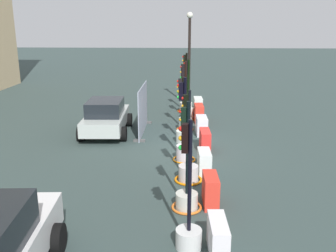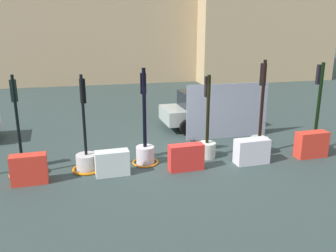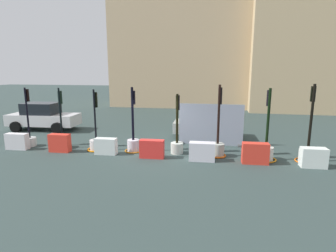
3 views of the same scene
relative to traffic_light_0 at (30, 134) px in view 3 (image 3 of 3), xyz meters
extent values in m
plane|color=#31413E|center=(6.68, 0.24, -0.62)|extent=(120.00, 120.00, 0.00)
cylinder|color=silver|center=(0.00, -0.01, -0.39)|extent=(0.60, 0.60, 0.45)
cylinder|color=black|center=(0.00, -0.01, 1.12)|extent=(0.09, 0.09, 2.58)
cube|color=black|center=(-0.01, 0.10, 2.01)|extent=(0.19, 0.15, 0.63)
sphere|color=red|center=(-0.02, 0.19, 2.22)|extent=(0.11, 0.11, 0.11)
sphere|color=orange|center=(-0.02, 0.19, 2.01)|extent=(0.11, 0.11, 0.11)
sphere|color=green|center=(-0.02, 0.19, 1.80)|extent=(0.11, 0.11, 0.11)
cylinder|color=beige|center=(1.84, 0.03, -0.39)|extent=(0.61, 0.61, 0.46)
cylinder|color=black|center=(1.84, 0.03, 1.13)|extent=(0.09, 0.09, 2.57)
cube|color=black|center=(1.82, 0.14, 1.94)|extent=(0.17, 0.16, 0.64)
sphere|color=red|center=(1.80, 0.22, 2.15)|extent=(0.09, 0.09, 0.09)
sphere|color=orange|center=(1.80, 0.22, 1.94)|extent=(0.09, 0.09, 0.09)
sphere|color=green|center=(1.80, 0.22, 1.73)|extent=(0.09, 0.09, 0.09)
torus|color=orange|center=(1.84, 0.03, -0.58)|extent=(0.85, 0.85, 0.07)
cylinder|color=silver|center=(3.71, -0.02, -0.36)|extent=(0.64, 0.64, 0.52)
cylinder|color=black|center=(3.71, -0.02, 1.14)|extent=(0.09, 0.09, 2.46)
cube|color=black|center=(3.73, 0.09, 1.86)|extent=(0.18, 0.17, 0.73)
sphere|color=red|center=(3.75, 0.18, 2.10)|extent=(0.10, 0.10, 0.10)
sphere|color=orange|center=(3.75, 0.18, 1.86)|extent=(0.10, 0.10, 0.10)
sphere|color=green|center=(3.75, 0.18, 1.62)|extent=(0.10, 0.10, 0.10)
torus|color=orange|center=(3.71, -0.02, -0.58)|extent=(0.91, 0.91, 0.07)
cylinder|color=silver|center=(5.57, 0.13, -0.33)|extent=(0.59, 0.59, 0.57)
cylinder|color=black|center=(5.57, 0.13, 1.22)|extent=(0.12, 0.12, 2.53)
cube|color=black|center=(5.57, 0.26, 1.98)|extent=(0.17, 0.16, 0.64)
sphere|color=red|center=(5.57, 0.36, 2.20)|extent=(0.11, 0.11, 0.11)
sphere|color=orange|center=(5.57, 0.36, 1.98)|extent=(0.11, 0.11, 0.11)
sphere|color=green|center=(5.57, 0.36, 1.77)|extent=(0.11, 0.11, 0.11)
torus|color=orange|center=(5.57, 0.13, -0.58)|extent=(0.85, 0.85, 0.06)
cylinder|color=beige|center=(7.70, 0.19, -0.36)|extent=(0.59, 0.59, 0.52)
cylinder|color=black|center=(7.70, 0.19, 1.05)|extent=(0.11, 0.11, 2.29)
cube|color=black|center=(7.71, 0.32, 1.79)|extent=(0.17, 0.16, 0.67)
sphere|color=red|center=(7.71, 0.42, 2.01)|extent=(0.11, 0.11, 0.11)
sphere|color=orange|center=(7.71, 0.42, 1.79)|extent=(0.11, 0.11, 0.11)
sphere|color=green|center=(7.71, 0.42, 1.56)|extent=(0.11, 0.11, 0.11)
cylinder|color=#AAAFA5|center=(9.59, 0.11, -0.32)|extent=(0.61, 0.61, 0.60)
cylinder|color=black|center=(9.59, 0.11, 1.31)|extent=(0.11, 0.11, 2.65)
cube|color=black|center=(9.62, 0.24, 2.14)|extent=(0.18, 0.18, 0.74)
sphere|color=red|center=(9.64, 0.33, 2.38)|extent=(0.09, 0.09, 0.09)
sphere|color=orange|center=(9.64, 0.33, 2.14)|extent=(0.09, 0.09, 0.09)
sphere|color=green|center=(9.64, 0.33, 1.89)|extent=(0.09, 0.09, 0.09)
torus|color=orange|center=(9.59, 0.11, -0.57)|extent=(0.80, 0.80, 0.08)
cylinder|color=silver|center=(11.67, -0.04, -0.32)|extent=(0.63, 0.63, 0.60)
cylinder|color=black|center=(11.67, -0.04, 1.25)|extent=(0.11, 0.11, 2.54)
cube|color=black|center=(11.66, 0.09, 2.09)|extent=(0.19, 0.17, 0.67)
sphere|color=red|center=(11.64, 0.18, 2.32)|extent=(0.11, 0.11, 0.11)
sphere|color=orange|center=(11.64, 0.18, 2.09)|extent=(0.11, 0.11, 0.11)
sphere|color=green|center=(11.64, 0.18, 1.87)|extent=(0.11, 0.11, 0.11)
torus|color=orange|center=(11.67, -0.04, -0.58)|extent=(0.93, 0.93, 0.06)
cylinder|color=beige|center=(13.40, 0.07, -0.35)|extent=(0.71, 0.71, 0.52)
cylinder|color=black|center=(13.40, 0.07, 1.31)|extent=(0.11, 0.11, 2.80)
cube|color=black|center=(13.40, 0.18, 2.28)|extent=(0.18, 0.13, 0.64)
sphere|color=red|center=(13.41, 0.26, 2.50)|extent=(0.11, 0.11, 0.11)
sphere|color=orange|center=(13.41, 0.26, 2.28)|extent=(0.11, 0.11, 0.11)
sphere|color=green|center=(13.41, 0.26, 2.07)|extent=(0.11, 0.11, 0.11)
torus|color=orange|center=(13.40, 0.07, -0.59)|extent=(0.99, 0.99, 0.05)
cube|color=silver|center=(-0.21, -0.65, -0.21)|extent=(1.12, 0.43, 0.80)
cube|color=red|center=(2.12, -0.63, -0.18)|extent=(1.01, 0.44, 0.87)
cube|color=silver|center=(4.45, -0.57, -0.23)|extent=(1.02, 0.46, 0.76)
cube|color=red|center=(6.71, -0.70, -0.20)|extent=(1.10, 0.43, 0.82)
cube|color=silver|center=(8.94, -0.65, -0.21)|extent=(1.12, 0.53, 0.81)
cube|color=red|center=(11.16, -0.60, -0.17)|extent=(1.10, 0.49, 0.88)
cube|color=white|center=(13.42, -0.62, -0.21)|extent=(1.01, 0.51, 0.81)
cube|color=#B2BCB7|center=(8.92, 3.73, 0.01)|extent=(3.94, 1.89, 0.61)
cube|color=black|center=(8.78, 3.73, 0.64)|extent=(2.04, 1.60, 0.65)
cylinder|color=black|center=(7.76, 2.77, -0.30)|extent=(0.65, 0.31, 0.64)
cylinder|color=black|center=(7.68, 4.59, -0.30)|extent=(0.65, 0.31, 0.64)
cylinder|color=black|center=(10.16, 2.87, -0.30)|extent=(0.65, 0.31, 0.64)
cylinder|color=black|center=(10.08, 4.70, -0.30)|extent=(0.65, 0.31, 0.64)
cube|color=silver|center=(-1.79, 3.71, 0.09)|extent=(4.61, 2.00, 0.72)
cube|color=black|center=(-1.93, 3.70, 0.82)|extent=(2.21, 1.63, 0.73)
cylinder|color=black|center=(-0.47, 4.71, -0.27)|extent=(0.71, 0.33, 0.69)
cylinder|color=black|center=(-0.34, 2.91, -0.27)|extent=(0.71, 0.33, 0.69)
cylinder|color=black|center=(-3.25, 4.52, -0.27)|extent=(0.71, 0.33, 0.69)
cylinder|color=black|center=(-3.12, 2.72, -0.27)|extent=(0.71, 0.33, 0.69)
cube|color=tan|center=(5.66, 18.86, 8.38)|extent=(15.94, 6.14, 17.99)
cube|color=tan|center=(17.62, 18.86, 8.28)|extent=(10.66, 9.81, 17.80)
cube|color=#8E98AC|center=(9.19, 2.06, 0.47)|extent=(3.34, 0.04, 2.17)
cube|color=#4C4C4C|center=(7.68, 2.06, -0.57)|extent=(0.16, 0.50, 0.10)
cube|color=#4C4C4C|center=(10.69, 2.06, -0.57)|extent=(0.16, 0.50, 0.10)
camera|label=1|loc=(-7.46, 0.10, 4.38)|focal=39.76mm
camera|label=2|loc=(3.76, -10.72, 3.83)|focal=38.57mm
camera|label=3|loc=(9.66, -12.01, 3.19)|focal=28.95mm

